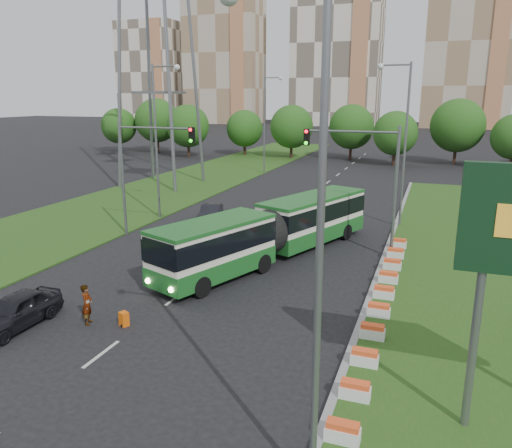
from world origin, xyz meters
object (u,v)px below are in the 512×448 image
at_px(car_left_near, 15,311).
at_px(car_left_far, 211,213).
at_px(shopping_trolley, 124,319).
at_px(traffic_mast_median, 369,170).
at_px(pedestrian, 87,304).
at_px(articulated_bus, 269,230).
at_px(traffic_mast_left, 142,161).

relative_size(car_left_near, car_left_far, 1.05).
bearing_deg(shopping_trolley, car_left_near, -135.61).
xyz_separation_m(traffic_mast_median, pedestrian, (-9.96, -13.95, -4.45)).
distance_m(traffic_mast_median, shopping_trolley, 16.75).
distance_m(car_left_far, shopping_trolley, 18.51).
distance_m(pedestrian, shopping_trolley, 1.74).
relative_size(traffic_mast_median, car_left_far, 1.93).
bearing_deg(pedestrian, articulated_bus, -41.92).
xyz_separation_m(traffic_mast_median, shopping_trolley, (-8.37, -13.61, -5.04)).
relative_size(articulated_bus, car_left_near, 3.96).
relative_size(articulated_bus, pedestrian, 9.58).
distance_m(traffic_mast_left, car_left_near, 15.22).
xyz_separation_m(traffic_mast_median, traffic_mast_left, (-15.16, -1.00, 0.00)).
height_order(articulated_bus, car_left_far, articulated_bus).
distance_m(traffic_mast_median, car_left_near, 20.37).
bearing_deg(pedestrian, car_left_far, -12.28).
bearing_deg(pedestrian, traffic_mast_median, -56.00).
bearing_deg(pedestrian, traffic_mast_left, 1.40).
relative_size(car_left_near, shopping_trolley, 6.88).
xyz_separation_m(traffic_mast_median, car_left_near, (-12.66, -15.29, -4.61)).
height_order(car_left_near, shopping_trolley, car_left_near).
xyz_separation_m(articulated_bus, pedestrian, (-4.49, -11.43, -0.84)).
bearing_deg(traffic_mast_median, pedestrian, -125.54).
height_order(traffic_mast_left, shopping_trolley, traffic_mast_left).
distance_m(articulated_bus, shopping_trolley, 11.54).
xyz_separation_m(traffic_mast_left, articulated_bus, (9.69, -1.52, -3.61)).
bearing_deg(traffic_mast_left, shopping_trolley, -61.69).
height_order(articulated_bus, shopping_trolley, articulated_bus).
relative_size(car_left_far, pedestrian, 2.30).
xyz_separation_m(traffic_mast_left, shopping_trolley, (6.79, -12.61, -5.04)).
relative_size(articulated_bus, car_left_far, 4.16).
relative_size(car_left_near, pedestrian, 2.42).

